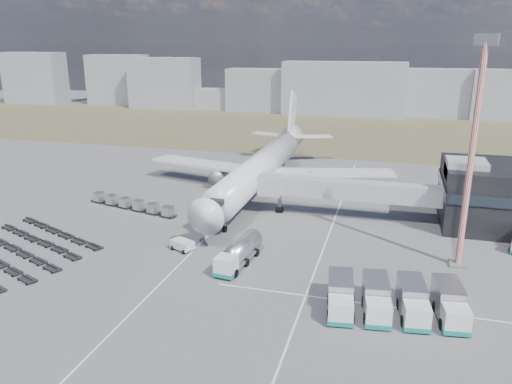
# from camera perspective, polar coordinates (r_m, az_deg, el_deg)

# --- Properties ---
(ground) EXTENTS (420.00, 420.00, 0.00)m
(ground) POSITION_cam_1_polar(r_m,az_deg,el_deg) (71.48, -5.95, -7.09)
(ground) COLOR #565659
(ground) RESTS_ON ground
(grass_strip) EXTENTS (420.00, 90.00, 0.01)m
(grass_strip) POSITION_cam_1_polar(r_m,az_deg,el_deg) (174.76, 7.37, 7.18)
(grass_strip) COLOR brown
(grass_strip) RESTS_ON ground
(lane_markings) EXTENTS (47.12, 110.00, 0.01)m
(lane_markings) POSITION_cam_1_polar(r_m,az_deg,el_deg) (71.39, 2.31, -7.04)
(lane_markings) COLOR silver
(lane_markings) RESTS_ON ground
(jet_bridge) EXTENTS (30.30, 3.80, 7.05)m
(jet_bridge) POSITION_cam_1_polar(r_m,az_deg,el_deg) (84.89, 9.12, 0.32)
(jet_bridge) COLOR #939399
(jet_bridge) RESTS_ON ground
(airliner) EXTENTS (51.59, 64.53, 17.62)m
(airliner) POSITION_cam_1_polar(r_m,az_deg,el_deg) (99.01, 0.78, 3.05)
(airliner) COLOR silver
(airliner) RESTS_ON ground
(skyline) EXTENTS (304.57, 23.80, 24.00)m
(skyline) POSITION_cam_1_polar(r_m,az_deg,el_deg) (213.37, 10.29, 11.49)
(skyline) COLOR gray
(skyline) RESTS_ON ground
(fuel_tanker) EXTENTS (3.88, 10.66, 3.37)m
(fuel_tanker) POSITION_cam_1_polar(r_m,az_deg,el_deg) (67.41, -1.97, -6.97)
(fuel_tanker) COLOR silver
(fuel_tanker) RESTS_ON ground
(pushback_tug) EXTENTS (3.81, 3.06, 1.50)m
(pushback_tug) POSITION_cam_1_polar(r_m,az_deg,el_deg) (72.92, -8.41, -6.05)
(pushback_tug) COLOR silver
(pushback_tug) RESTS_ON ground
(catering_truck) EXTENTS (4.00, 6.54, 2.80)m
(catering_truck) POSITION_cam_1_polar(r_m,az_deg,el_deg) (106.37, 2.38, 1.86)
(catering_truck) COLOR silver
(catering_truck) RESTS_ON ground
(service_trucks_near) EXTENTS (15.34, 9.70, 3.21)m
(service_trucks_near) POSITION_cam_1_polar(r_m,az_deg,el_deg) (57.96, 15.54, -11.75)
(service_trucks_near) COLOR silver
(service_trucks_near) RESTS_ON ground
(uld_row) EXTENTS (18.91, 6.29, 1.73)m
(uld_row) POSITION_cam_1_polar(r_m,az_deg,el_deg) (91.84, -14.00, -1.33)
(uld_row) COLOR black
(uld_row) RESTS_ON ground
(baggage_dollies) EXTENTS (27.81, 24.06, 0.65)m
(baggage_dollies) POSITION_cam_1_polar(r_m,az_deg,el_deg) (80.54, -26.29, -5.77)
(baggage_dollies) COLOR black
(baggage_dollies) RESTS_ON ground
(floodlight_mast) EXTENTS (2.80, 2.30, 29.77)m
(floodlight_mast) POSITION_cam_1_polar(r_m,az_deg,el_deg) (68.54, 23.40, 3.69)
(floodlight_mast) COLOR red
(floodlight_mast) RESTS_ON ground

